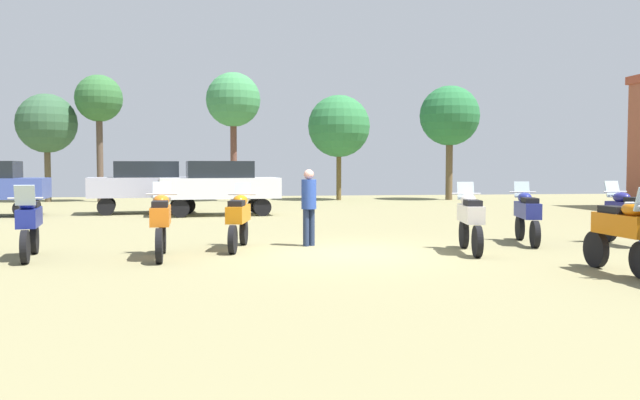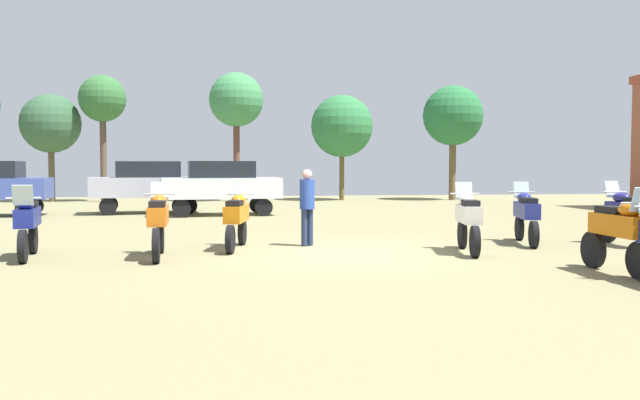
# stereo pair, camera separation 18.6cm
# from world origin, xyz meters

# --- Properties ---
(ground_plane) EXTENTS (44.00, 52.00, 0.02)m
(ground_plane) POSITION_xyz_m (0.00, 0.00, 0.01)
(ground_plane) COLOR #7F7952
(motorcycle_1) EXTENTS (0.76, 2.15, 1.45)m
(motorcycle_1) POSITION_xyz_m (4.56, 1.03, 0.73)
(motorcycle_1) COLOR black
(motorcycle_1) RESTS_ON ground
(motorcycle_3) EXTENTS (0.69, 2.14, 1.44)m
(motorcycle_3) POSITION_xyz_m (-2.17, 0.96, 0.73)
(motorcycle_3) COLOR black
(motorcycle_3) RESTS_ON ground
(motorcycle_4) EXTENTS (0.67, 2.08, 1.47)m
(motorcycle_4) POSITION_xyz_m (-6.26, 0.02, 0.74)
(motorcycle_4) COLOR black
(motorcycle_4) RESTS_ON ground
(motorcycle_5) EXTENTS (0.62, 2.20, 1.47)m
(motorcycle_5) POSITION_xyz_m (6.69, 0.34, 0.74)
(motorcycle_5) COLOR black
(motorcycle_5) RESTS_ON ground
(motorcycle_6) EXTENTS (0.62, 2.16, 1.50)m
(motorcycle_6) POSITION_xyz_m (-3.72, -0.20, 0.76)
(motorcycle_6) COLOR black
(motorcycle_6) RESTS_ON ground
(motorcycle_7) EXTENTS (0.68, 2.10, 1.48)m
(motorcycle_7) POSITION_xyz_m (2.66, -0.26, 0.74)
(motorcycle_7) COLOR black
(motorcycle_7) RESTS_ON ground
(motorcycle_9) EXTENTS (0.62, 2.19, 1.49)m
(motorcycle_9) POSITION_xyz_m (4.17, -3.32, 0.75)
(motorcycle_9) COLOR black
(motorcycle_9) RESTS_ON ground
(car_2) EXTENTS (4.52, 2.40, 2.00)m
(car_2) POSITION_xyz_m (-5.52, 12.28, 1.19)
(car_2) COLOR black
(car_2) RESTS_ON ground
(car_3) EXTENTS (4.47, 2.27, 2.00)m
(car_3) POSITION_xyz_m (-2.71, 10.84, 1.19)
(car_3) COLOR black
(car_3) RESTS_ON ground
(person_2) EXTENTS (0.47, 0.47, 1.75)m
(person_2) POSITION_xyz_m (-0.58, 1.30, 1.04)
(person_2) COLOR #202C4A
(person_2) RESTS_ON ground
(tree_1) EXTENTS (2.98, 2.98, 5.46)m
(tree_1) POSITION_xyz_m (-11.46, 21.19, 3.96)
(tree_1) COLOR brown
(tree_1) RESTS_ON ground
(tree_2) EXTENTS (2.77, 2.77, 6.60)m
(tree_2) POSITION_xyz_m (-2.11, 20.37, 5.16)
(tree_2) COLOR brown
(tree_2) RESTS_ON ground
(tree_3) EXTENTS (2.36, 2.36, 6.42)m
(tree_3) POSITION_xyz_m (-8.84, 20.91, 5.15)
(tree_3) COLOR brown
(tree_3) RESTS_ON ground
(tree_4) EXTENTS (3.29, 3.29, 5.57)m
(tree_4) POSITION_xyz_m (3.44, 20.79, 3.93)
(tree_4) COLOR brown
(tree_4) RESTS_ON ground
(tree_7) EXTENTS (3.20, 3.20, 6.10)m
(tree_7) POSITION_xyz_m (9.35, 20.24, 4.48)
(tree_7) COLOR brown
(tree_7) RESTS_ON ground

